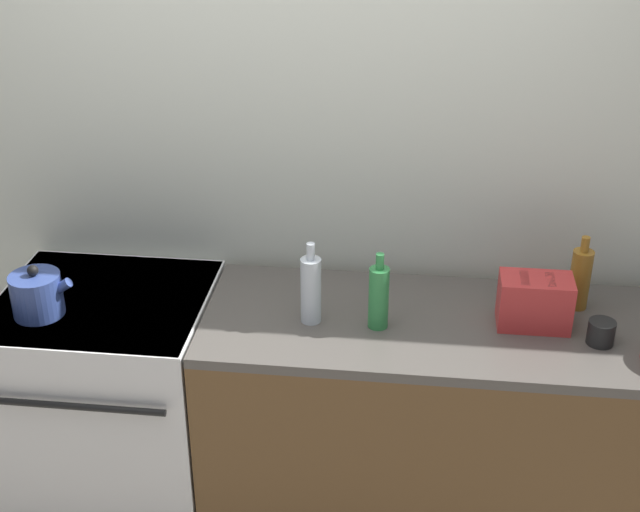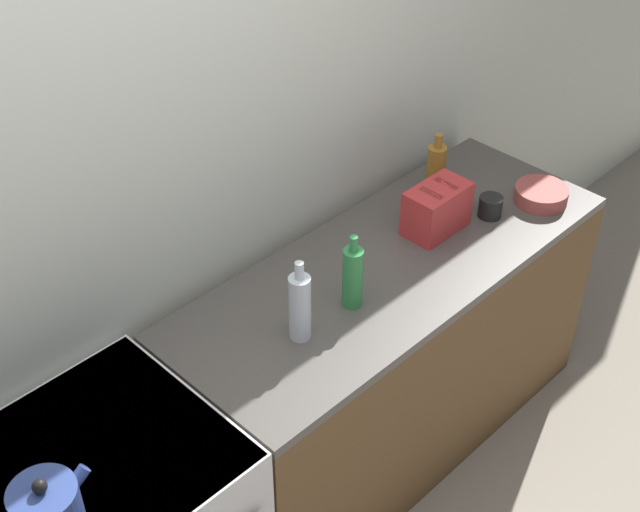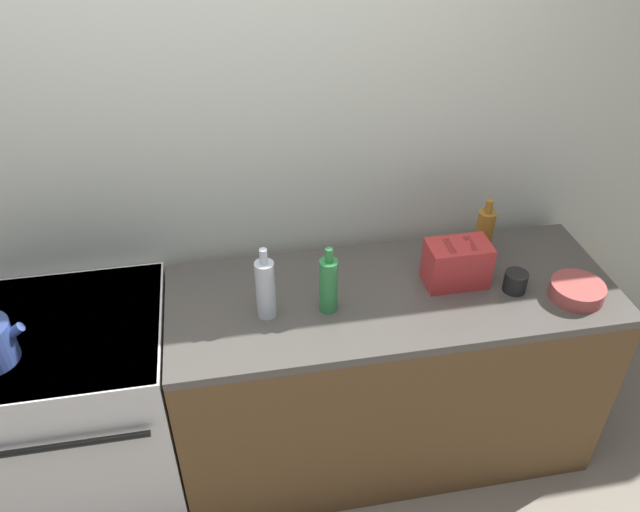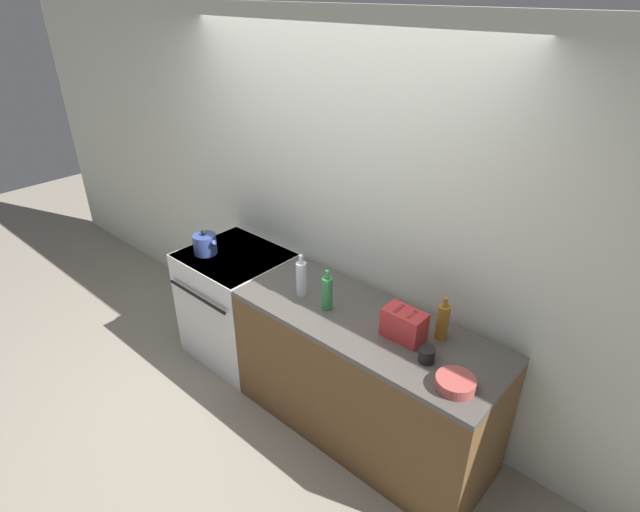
% 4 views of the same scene
% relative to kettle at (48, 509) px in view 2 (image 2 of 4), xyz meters
% --- Properties ---
extents(wall_back, '(8.00, 0.05, 2.60)m').
position_rel_kettle_xyz_m(wall_back, '(0.81, 0.52, 0.32)').
color(wall_back, silver).
rests_on(wall_back, ground_plane).
extents(counter_block, '(1.74, 0.65, 0.90)m').
position_rel_kettle_xyz_m(counter_block, '(1.43, 0.11, -0.53)').
color(counter_block, brown).
rests_on(counter_block, ground_plane).
extents(kettle, '(0.22, 0.17, 0.19)m').
position_rel_kettle_xyz_m(kettle, '(0.00, 0.00, 0.00)').
color(kettle, '#33478C').
rests_on(kettle, stove).
extents(toaster, '(0.24, 0.14, 0.18)m').
position_rel_kettle_xyz_m(toaster, '(1.68, 0.13, 0.01)').
color(toaster, red).
rests_on(toaster, counter_block).
extents(bottle_clear, '(0.07, 0.07, 0.29)m').
position_rel_kettle_xyz_m(bottle_clear, '(0.94, 0.07, 0.05)').
color(bottle_clear, silver).
rests_on(bottle_clear, counter_block).
extents(bottle_amber, '(0.07, 0.07, 0.27)m').
position_rel_kettle_xyz_m(bottle_amber, '(1.85, 0.27, 0.04)').
color(bottle_amber, '#9E6B23').
rests_on(bottle_amber, counter_block).
extents(bottle_green, '(0.07, 0.07, 0.27)m').
position_rel_kettle_xyz_m(bottle_green, '(1.16, 0.06, 0.04)').
color(bottle_green, '#338C47').
rests_on(bottle_green, counter_block).
extents(cup_black, '(0.09, 0.09, 0.08)m').
position_rel_kettle_xyz_m(cup_black, '(1.89, 0.04, -0.04)').
color(cup_black, black).
rests_on(cup_black, counter_block).
extents(bowl, '(0.20, 0.20, 0.06)m').
position_rel_kettle_xyz_m(bowl, '(2.11, -0.05, -0.05)').
color(bowl, '#B24C47').
rests_on(bowl, counter_block).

